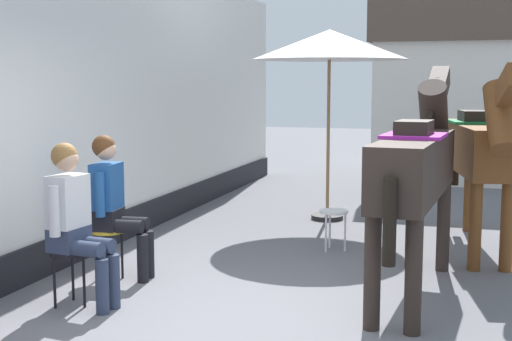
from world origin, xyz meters
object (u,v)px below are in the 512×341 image
object	(u,v)px
saddled_horse_far	(476,148)
seated_visitor_near	(75,216)
seated_visitor_far	(113,199)
saddled_horse_near	(417,165)
cafe_parasol	(329,46)
spare_stool_white	(334,216)

from	to	relation	value
saddled_horse_far	seated_visitor_near	bearing A→B (deg)	-136.76
seated_visitor_far	saddled_horse_near	bearing A→B (deg)	7.42
seated_visitor_far	seated_visitor_near	bearing A→B (deg)	-83.02
saddled_horse_near	cafe_parasol	size ratio (longest dim) A/B	1.16
seated_visitor_near	spare_stool_white	size ratio (longest dim) A/B	3.02
seated_visitor_far	cafe_parasol	xyz separation A→B (m)	(1.40, 3.50, 1.59)
seated_visitor_near	cafe_parasol	xyz separation A→B (m)	(1.29, 4.37, 1.59)
saddled_horse_far	spare_stool_white	bearing A→B (deg)	-163.90
saddled_horse_far	spare_stool_white	xyz separation A→B (m)	(-1.50, -0.43, -0.76)
seated_visitor_near	seated_visitor_far	xyz separation A→B (m)	(-0.11, 0.87, 0.00)
seated_visitor_near	saddled_horse_near	size ratio (longest dim) A/B	0.46
seated_visitor_near	seated_visitor_far	size ratio (longest dim) A/B	1.00
seated_visitor_far	saddled_horse_far	distance (m)	3.98
saddled_horse_near	saddled_horse_far	bearing A→B (deg)	73.91
spare_stool_white	seated_visitor_near	bearing A→B (deg)	-123.49
seated_visitor_far	saddled_horse_near	world-z (taller)	saddled_horse_near
saddled_horse_near	spare_stool_white	xyz separation A→B (m)	(-0.99, 1.35, -0.76)
saddled_horse_near	saddled_horse_far	distance (m)	1.86
cafe_parasol	spare_stool_white	xyz separation A→B (m)	(0.42, -1.78, -1.96)
saddled_horse_near	spare_stool_white	bearing A→B (deg)	126.11
seated_visitor_near	saddled_horse_far	bearing A→B (deg)	43.24
seated_visitor_near	saddled_horse_near	xyz separation A→B (m)	(2.70, 1.24, 0.38)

